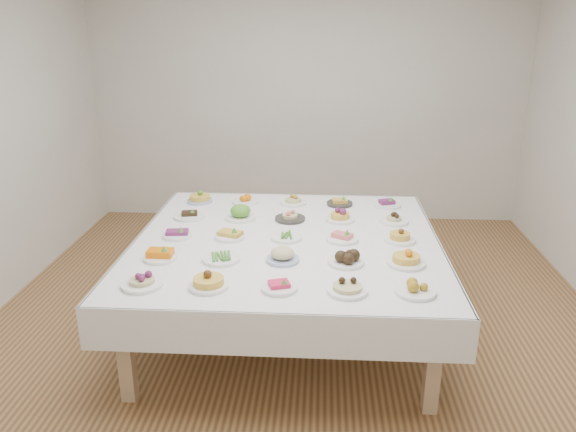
# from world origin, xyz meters

# --- Properties ---
(room_envelope) EXTENTS (5.02, 5.02, 2.81)m
(room_envelope) POSITION_xyz_m (0.00, 0.00, 1.83)
(room_envelope) COLOR #9A7040
(room_envelope) RESTS_ON ground
(display_table) EXTENTS (2.28, 2.28, 0.75)m
(display_table) POSITION_xyz_m (-0.06, -0.16, 0.69)
(display_table) COLOR white
(display_table) RESTS_ON ground
(dish_0) EXTENTS (0.26, 0.26, 0.13)m
(dish_0) POSITION_xyz_m (-0.90, -0.99, 0.81)
(dish_0) COLOR white
(dish_0) RESTS_ON display_table
(dish_1) EXTENTS (0.24, 0.24, 0.15)m
(dish_1) POSITION_xyz_m (-0.49, -0.99, 0.82)
(dish_1) COLOR white
(dish_1) RESTS_ON display_table
(dish_2) EXTENTS (0.22, 0.22, 0.09)m
(dish_2) POSITION_xyz_m (-0.05, -0.99, 0.78)
(dish_2) COLOR white
(dish_2) RESTS_ON display_table
(dish_3) EXTENTS (0.24, 0.24, 0.14)m
(dish_3) POSITION_xyz_m (0.36, -1.00, 0.82)
(dish_3) COLOR white
(dish_3) RESTS_ON display_table
(dish_4) EXTENTS (0.25, 0.25, 0.11)m
(dish_4) POSITION_xyz_m (0.77, -0.99, 0.80)
(dish_4) COLOR white
(dish_4) RESTS_ON display_table
(dish_5) EXTENTS (0.23, 0.23, 0.10)m
(dish_5) POSITION_xyz_m (-0.90, -0.58, 0.79)
(dish_5) COLOR white
(dish_5) RESTS_ON display_table
(dish_6) EXTENTS (0.26, 0.26, 0.06)m
(dish_6) POSITION_xyz_m (-0.48, -0.58, 0.77)
(dish_6) COLOR white
(dish_6) RESTS_ON display_table
(dish_7) EXTENTS (0.22, 0.22, 0.13)m
(dish_7) POSITION_xyz_m (-0.06, -0.57, 0.81)
(dish_7) COLOR #4C66B2
(dish_7) RESTS_ON display_table
(dish_8) EXTENTS (0.24, 0.24, 0.12)m
(dish_8) POSITION_xyz_m (0.36, -0.58, 0.80)
(dish_8) COLOR white
(dish_8) RESTS_ON display_table
(dish_9) EXTENTS (0.28, 0.27, 0.16)m
(dish_9) POSITION_xyz_m (0.77, -0.57, 0.83)
(dish_9) COLOR white
(dish_9) RESTS_ON display_table
(dish_10) EXTENTS (0.22, 0.22, 0.10)m
(dish_10) POSITION_xyz_m (-0.89, -0.16, 0.79)
(dish_10) COLOR white
(dish_10) RESTS_ON display_table
(dish_11) EXTENTS (0.23, 0.23, 0.10)m
(dish_11) POSITION_xyz_m (-0.49, -0.16, 0.79)
(dish_11) COLOR white
(dish_11) RESTS_ON display_table
(dish_12) EXTENTS (0.23, 0.23, 0.05)m
(dish_12) POSITION_xyz_m (-0.07, -0.16, 0.77)
(dish_12) COLOR white
(dish_12) RESTS_ON display_table
(dish_13) EXTENTS (0.24, 0.24, 0.10)m
(dish_13) POSITION_xyz_m (0.35, -0.16, 0.79)
(dish_13) COLOR white
(dish_13) RESTS_ON display_table
(dish_14) EXTENTS (0.23, 0.23, 0.12)m
(dish_14) POSITION_xyz_m (0.78, -0.15, 0.80)
(dish_14) COLOR white
(dish_14) RESTS_ON display_table
(dish_15) EXTENTS (0.26, 0.26, 0.10)m
(dish_15) POSITION_xyz_m (-0.90, 0.27, 0.79)
(dish_15) COLOR white
(dish_15) RESTS_ON display_table
(dish_16) EXTENTS (0.27, 0.27, 0.15)m
(dish_16) POSITION_xyz_m (-0.47, 0.26, 0.82)
(dish_16) COLOR white
(dish_16) RESTS_ON display_table
(dish_17) EXTENTS (0.24, 0.24, 0.12)m
(dish_17) POSITION_xyz_m (-0.06, 0.26, 0.80)
(dish_17) COLOR #2C2927
(dish_17) RESTS_ON display_table
(dish_18) EXTENTS (0.23, 0.23, 0.13)m
(dish_18) POSITION_xyz_m (0.35, 0.27, 0.81)
(dish_18) COLOR white
(dish_18) RESTS_ON display_table
(dish_19) EXTENTS (0.23, 0.23, 0.11)m
(dish_19) POSITION_xyz_m (0.78, 0.25, 0.80)
(dish_19) COLOR white
(dish_19) RESTS_ON display_table
(dish_20) EXTENTS (0.23, 0.22, 0.14)m
(dish_20) POSITION_xyz_m (-0.90, 0.69, 0.82)
(dish_20) COLOR #4C66B2
(dish_20) RESTS_ON display_table
(dish_21) EXTENTS (0.23, 0.23, 0.09)m
(dish_21) POSITION_xyz_m (-0.49, 0.69, 0.79)
(dish_21) COLOR white
(dish_21) RESTS_ON display_table
(dish_22) EXTENTS (0.23, 0.23, 0.11)m
(dish_22) POSITION_xyz_m (-0.06, 0.69, 0.80)
(dish_22) COLOR white
(dish_22) RESTS_ON display_table
(dish_23) EXTENTS (0.23, 0.23, 0.09)m
(dish_23) POSITION_xyz_m (0.35, 0.69, 0.78)
(dish_23) COLOR #2C2927
(dish_23) RESTS_ON display_table
(dish_24) EXTENTS (0.24, 0.24, 0.09)m
(dish_24) POSITION_xyz_m (0.77, 0.68, 0.79)
(dish_24) COLOR white
(dish_24) RESTS_ON display_table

